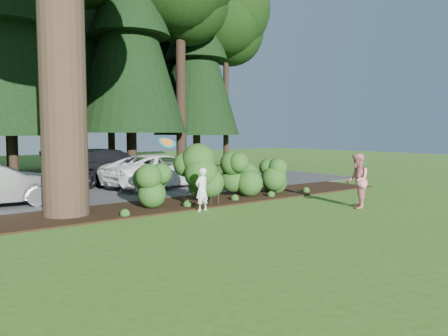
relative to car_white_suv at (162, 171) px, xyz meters
name	(u,v)px	position (x,y,z in m)	size (l,w,h in m)	color
ground	(269,216)	(-0.71, -7.38, -0.74)	(80.00, 80.00, 0.00)	#365E1B
mulch_bed	(204,201)	(-0.71, -4.13, -0.72)	(16.00, 2.50, 0.05)	black
driveway	(146,189)	(-0.71, 0.12, -0.73)	(22.00, 6.00, 0.03)	#38383A
shrub_row	(223,177)	(0.06, -4.24, 0.07)	(6.53, 1.60, 1.61)	#214515
lily_cluster	(211,190)	(-1.01, -4.98, -0.25)	(0.69, 0.09, 0.57)	#214515
tree_wall	(74,6)	(-0.45, 9.00, 8.76)	(25.66, 12.15, 17.09)	black
car_white_suv	(162,171)	(0.00, 0.00, 0.00)	(2.37, 5.13, 1.43)	white
car_dark_suv	(110,166)	(-1.30, 2.42, 0.09)	(2.26, 5.57, 1.62)	black
child	(202,189)	(-1.78, -5.58, -0.09)	(0.48, 0.31, 1.31)	white
adult	(357,181)	(2.37, -8.12, 0.12)	(0.84, 0.65, 1.72)	red
frisbee	(167,143)	(-3.05, -5.74, 1.34)	(0.49, 0.43, 0.29)	teal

